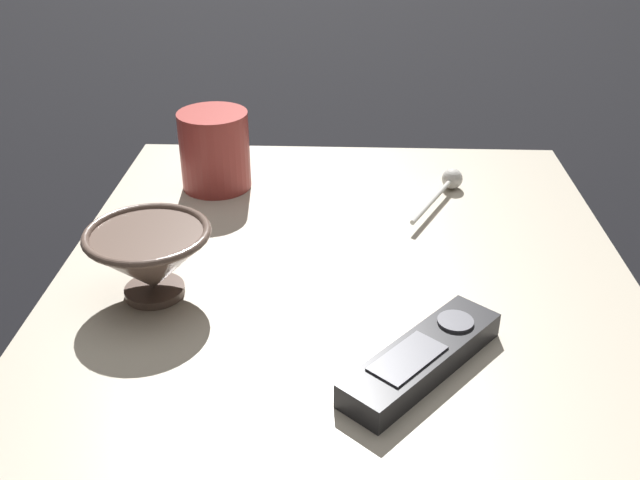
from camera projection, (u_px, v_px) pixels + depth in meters
The scene contains 6 objects.
ground_plane at pixel (342, 293), 0.78m from camera, with size 6.00×6.00×0.00m, color black.
table at pixel (342, 278), 0.77m from camera, with size 0.66×0.60×0.04m.
cereal_bowl at pixel (148, 259), 0.69m from camera, with size 0.12×0.12×0.07m.
coffee_mug at pixel (213, 150), 0.91m from camera, with size 0.09×0.09×0.10m.
teaspoon at pixel (447, 183), 0.91m from camera, with size 0.14×0.08×0.03m.
tv_remote_near at pixel (420, 358), 0.61m from camera, with size 0.16×0.15×0.03m.
Camera 1 is at (-0.65, -0.00, 0.43)m, focal length 40.04 mm.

